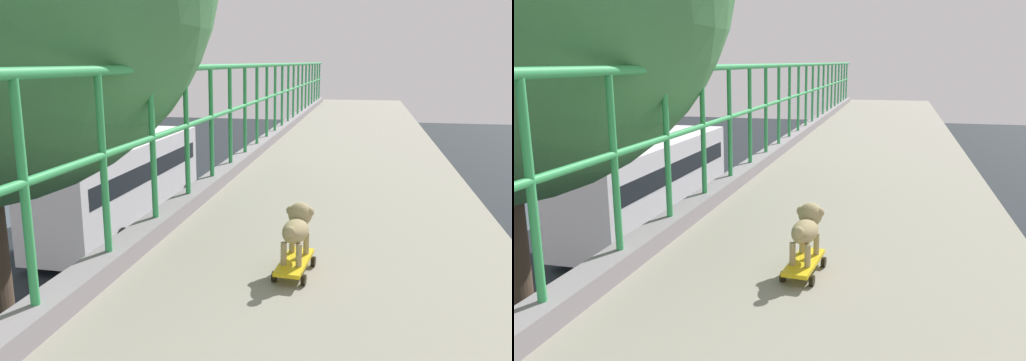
% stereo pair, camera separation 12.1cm
% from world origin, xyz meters
% --- Properties ---
extents(city_bus, '(2.58, 10.51, 3.44)m').
position_xyz_m(city_bus, '(-7.93, 19.10, 1.94)').
color(city_bus, white).
rests_on(city_bus, ground).
extents(toy_skateboard, '(0.23, 0.47, 0.09)m').
position_xyz_m(toy_skateboard, '(0.87, 3.50, 5.27)').
color(toy_skateboard, gold).
rests_on(toy_skateboard, overpass_deck).
extents(small_dog, '(0.19, 0.41, 0.32)m').
position_xyz_m(small_dog, '(0.87, 3.55, 5.49)').
color(small_dog, '#9C8B5E').
rests_on(small_dog, toy_skateboard).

